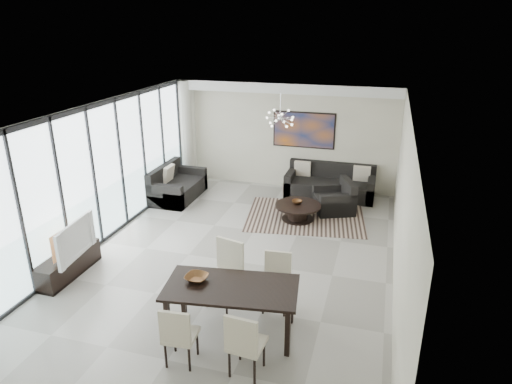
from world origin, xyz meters
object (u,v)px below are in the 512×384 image
(sofa_main, at_px, (330,186))
(tv_console, at_px, (69,264))
(television, at_px, (70,239))
(coffee_table, at_px, (298,211))
(dining_table, at_px, (231,291))

(sofa_main, height_order, tv_console, sofa_main)
(television, bearing_deg, coffee_table, -48.80)
(coffee_table, distance_m, tv_console, 5.09)
(sofa_main, xyz_separation_m, tv_console, (-4.09, -5.39, -0.06))
(tv_console, bearing_deg, television, -16.35)
(dining_table, bearing_deg, television, 167.94)
(tv_console, height_order, dining_table, dining_table)
(tv_console, xyz_separation_m, television, (0.16, -0.05, 0.56))
(television, bearing_deg, sofa_main, -41.76)
(television, xyz_separation_m, dining_table, (3.27, -0.70, -0.05))
(sofa_main, height_order, television, television)
(tv_console, relative_size, dining_table, 0.69)
(sofa_main, xyz_separation_m, television, (-3.93, -5.43, 0.49))
(tv_console, bearing_deg, coffee_table, 45.39)
(television, distance_m, dining_table, 3.34)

